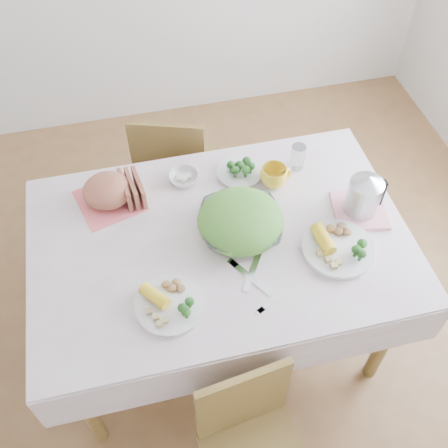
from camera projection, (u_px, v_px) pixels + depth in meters
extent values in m
plane|color=brown|center=(221.00, 329.00, 2.67)|extent=(3.60, 3.60, 0.00)
cube|color=brown|center=(221.00, 290.00, 2.38)|extent=(1.40, 0.90, 0.75)
cube|color=silver|center=(220.00, 239.00, 2.08)|extent=(1.50, 1.00, 0.01)
cube|color=brown|center=(176.00, 159.00, 2.79)|extent=(0.48, 0.48, 0.84)
imported|color=white|center=(240.00, 225.00, 2.07)|extent=(0.36, 0.36, 0.08)
cylinder|color=white|center=(170.00, 305.00, 1.87)|extent=(0.32, 0.32, 0.02)
cylinder|color=white|center=(338.00, 249.00, 2.03)|extent=(0.35, 0.35, 0.02)
cylinder|color=beige|center=(239.00, 173.00, 2.30)|extent=(0.26, 0.26, 0.02)
cube|color=#E85F63|center=(110.00, 201.00, 2.20)|extent=(0.31, 0.31, 0.00)
ellipsoid|color=brown|center=(108.00, 192.00, 2.16)|extent=(0.26, 0.25, 0.12)
imported|color=white|center=(184.00, 178.00, 2.26)|extent=(0.14, 0.14, 0.04)
imported|color=yellow|center=(274.00, 176.00, 2.23)|extent=(0.13, 0.13, 0.09)
cylinder|color=white|center=(298.00, 156.00, 2.28)|extent=(0.07, 0.07, 0.12)
cube|color=pink|center=(359.00, 210.00, 2.16)|extent=(0.25, 0.25, 0.02)
cylinder|color=#B2B5BA|center=(365.00, 192.00, 2.07)|extent=(0.15, 0.15, 0.19)
cube|color=silver|center=(250.00, 277.00, 1.96)|extent=(0.13, 0.19, 0.00)
cube|color=silver|center=(253.00, 269.00, 1.98)|extent=(0.13, 0.19, 0.00)
cube|color=silver|center=(275.00, 299.00, 1.90)|extent=(0.16, 0.10, 0.00)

